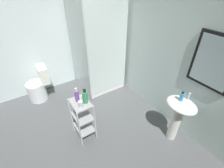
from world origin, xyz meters
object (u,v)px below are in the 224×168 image
(shower_stall, at_px, (97,70))
(body_wash_bottle_green, at_px, (85,97))
(storage_cart, at_px, (83,117))
(hand_soap_bottle, at_px, (182,97))
(toilet, at_px, (39,87))
(conditioner_bottle_purple, at_px, (77,96))
(pedestal_sink, at_px, (179,113))
(rinse_cup, at_px, (81,104))

(shower_stall, xyz_separation_m, body_wash_bottle_green, (1.18, -0.81, 0.38))
(storage_cart, height_order, hand_soap_bottle, hand_soap_bottle)
(toilet, xyz_separation_m, storage_cart, (1.43, 0.41, 0.12))
(toilet, xyz_separation_m, hand_soap_bottle, (2.25, 1.62, 0.56))
(toilet, height_order, body_wash_bottle_green, body_wash_bottle_green)
(storage_cart, bearing_deg, conditioner_bottle_purple, -161.04)
(storage_cart, relative_size, hand_soap_bottle, 4.73)
(toilet, bearing_deg, storage_cart, 15.95)
(pedestal_sink, distance_m, toilet, 2.82)
(conditioner_bottle_purple, distance_m, rinse_cup, 0.15)
(storage_cart, height_order, rinse_cup, rinse_cup)
(pedestal_sink, height_order, conditioner_bottle_purple, conditioner_bottle_purple)
(conditioner_bottle_purple, height_order, rinse_cup, conditioner_bottle_purple)
(shower_stall, distance_m, storage_cart, 1.44)
(pedestal_sink, xyz_separation_m, storage_cart, (-0.86, -1.22, -0.14))
(shower_stall, distance_m, toilet, 1.33)
(toilet, distance_m, hand_soap_bottle, 2.83)
(pedestal_sink, bearing_deg, hand_soap_bottle, -170.80)
(hand_soap_bottle, height_order, rinse_cup, hand_soap_bottle)
(storage_cart, distance_m, hand_soap_bottle, 1.53)
(hand_soap_bottle, bearing_deg, conditioner_bottle_purple, -125.35)
(conditioner_bottle_purple, relative_size, body_wash_bottle_green, 1.00)
(shower_stall, relative_size, conditioner_bottle_purple, 8.30)
(rinse_cup, bearing_deg, hand_soap_bottle, 59.36)
(conditioner_bottle_purple, bearing_deg, body_wash_bottle_green, 43.76)
(shower_stall, xyz_separation_m, storage_cart, (1.14, -0.88, -0.03))
(toilet, relative_size, rinse_cup, 7.62)
(pedestal_sink, relative_size, rinse_cup, 8.12)
(storage_cart, distance_m, conditioner_bottle_purple, 0.41)
(pedestal_sink, xyz_separation_m, hand_soap_bottle, (-0.03, -0.01, 0.30))
(storage_cart, relative_size, conditioner_bottle_purple, 3.07)
(toilet, height_order, rinse_cup, rinse_cup)
(toilet, relative_size, body_wash_bottle_green, 3.17)
(toilet, bearing_deg, pedestal_sink, 35.50)
(shower_stall, height_order, hand_soap_bottle, shower_stall)
(conditioner_bottle_purple, bearing_deg, pedestal_sink, 53.77)
(conditioner_bottle_purple, distance_m, body_wash_bottle_green, 0.13)
(conditioner_bottle_purple, relative_size, rinse_cup, 2.41)
(body_wash_bottle_green, bearing_deg, pedestal_sink, 54.68)
(toilet, xyz_separation_m, conditioner_bottle_purple, (1.38, 0.39, 0.53))
(hand_soap_bottle, bearing_deg, toilet, -144.20)
(shower_stall, relative_size, body_wash_bottle_green, 8.34)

